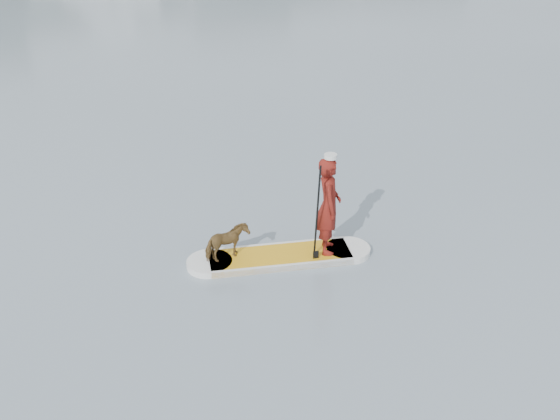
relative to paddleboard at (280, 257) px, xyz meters
name	(u,v)px	position (x,y,z in m)	size (l,w,h in m)	color
ground	(476,239)	(3.63, -0.99, -0.06)	(140.00, 140.00, 0.00)	slate
paddleboard	(280,257)	(0.00, 0.00, 0.00)	(3.20, 1.50, 0.12)	gold
paddler	(329,206)	(0.82, -0.24, 0.95)	(0.65, 0.42, 1.77)	maroon
white_cap	(331,156)	(0.82, -0.24, 1.87)	(0.22, 0.22, 0.07)	silver
dog	(227,243)	(-0.89, 0.26, 0.39)	(0.35, 0.77, 0.65)	brown
paddle	(317,224)	(0.50, -0.40, 0.74)	(0.12, 0.30, 2.00)	black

